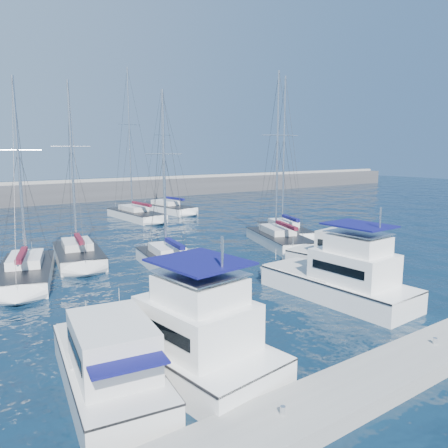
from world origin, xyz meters
TOP-DOWN VIEW (x-y plane):
  - ground at (0.00, 0.00)m, footprint 220.00×220.00m
  - breakwater at (0.00, 52.00)m, footprint 160.00×6.00m
  - dock at (0.00, -11.00)m, footprint 40.00×2.20m
  - dock_cleat_near_port at (-8.00, -11.00)m, footprint 0.16×0.16m
  - dock_cleat_centre at (0.00, -11.00)m, footprint 0.16×0.16m
  - motor_yacht_port_outer at (-11.31, -6.20)m, footprint 3.76×7.71m
  - motor_yacht_port_inner at (-8.29, -6.06)m, footprint 4.60×8.77m
  - motor_yacht_stbd_inner at (2.49, -4.37)m, footprint 3.61×8.83m
  - motor_yacht_stbd_outer at (6.53, -0.22)m, footprint 3.54×6.03m
  - sailboat_mid_a at (-10.90, 9.41)m, footprint 5.24×8.79m
  - sailboat_mid_b at (-6.80, 12.18)m, footprint 4.33×7.74m
  - sailboat_mid_c at (-2.14, 6.87)m, footprint 3.99×7.26m
  - sailboat_mid_d at (9.18, 8.07)m, footprint 5.72×8.98m
  - sailboat_mid_e at (12.13, 10.53)m, footprint 5.29×7.76m
  - sailboat_back_b at (5.05, 28.82)m, footprint 3.65×9.73m
  - sailboat_back_c at (10.89, 31.80)m, footprint 4.30×9.22m

SIDE VIEW (x-z plane):
  - ground at x=0.00m, z-range 0.00..0.00m
  - dock at x=0.00m, z-range 0.00..0.60m
  - sailboat_mid_a at x=-10.90m, z-range -5.92..6.92m
  - sailboat_mid_c at x=-2.14m, z-range -5.70..6.72m
  - sailboat_mid_b at x=-6.80m, z-range -6.13..7.16m
  - sailboat_mid_d at x=9.18m, z-range -6.95..7.99m
  - sailboat_back_c at x=10.89m, z-range -7.55..8.62m
  - sailboat_mid_e at x=12.13m, z-range -7.01..8.09m
  - sailboat_back_b at x=5.05m, z-range -8.38..9.47m
  - dock_cleat_near_port at x=-8.00m, z-range 0.60..0.85m
  - dock_cleat_centre at x=0.00m, z-range 0.60..0.85m
  - motor_yacht_stbd_outer at x=6.53m, z-range -0.66..2.54m
  - motor_yacht_port_outer at x=-11.31m, z-range -0.66..2.54m
  - breakwater at x=0.00m, z-range -1.17..3.28m
  - motor_yacht_port_inner at x=-8.29m, z-range -1.21..3.48m
  - motor_yacht_stbd_inner at x=2.49m, z-range -1.21..3.48m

